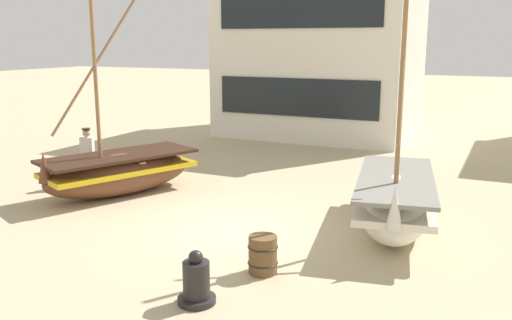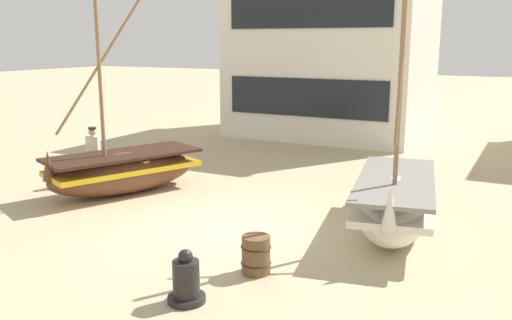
{
  "view_description": "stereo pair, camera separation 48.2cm",
  "coord_description": "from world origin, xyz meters",
  "views": [
    {
      "loc": [
        5.39,
        -10.3,
        4.14
      ],
      "look_at": [
        0.0,
        1.0,
        1.4
      ],
      "focal_mm": 38.41,
      "sensor_mm": 36.0,
      "label": 1
    },
    {
      "loc": [
        5.82,
        -10.09,
        4.14
      ],
      "look_at": [
        0.0,
        1.0,
        1.4
      ],
      "focal_mm": 38.41,
      "sensor_mm": 36.0,
      "label": 2
    }
  ],
  "objects": [
    {
      "name": "wooden_barrel",
      "position": [
        1.5,
        -1.85,
        0.35
      ],
      "size": [
        0.56,
        0.56,
        0.7
      ],
      "color": "brown",
      "rests_on": "ground"
    },
    {
      "name": "capstan_winch",
      "position": [
        1.03,
        -3.37,
        0.35
      ],
      "size": [
        0.62,
        0.62,
        0.9
      ],
      "color": "black",
      "rests_on": "ground"
    },
    {
      "name": "ground_plane",
      "position": [
        0.0,
        0.0,
        0.0
      ],
      "size": [
        120.0,
        120.0,
        0.0
      ],
      "primitive_type": "plane",
      "color": "tan"
    },
    {
      "name": "harbor_building_main",
      "position": [
        -2.62,
        13.32,
        3.63
      ],
      "size": [
        8.36,
        6.33,
        7.23
      ],
      "color": "silver",
      "rests_on": "ground"
    },
    {
      "name": "fisherman_by_hull",
      "position": [
        -5.68,
        1.58,
        0.83
      ],
      "size": [
        0.42,
        0.34,
        1.68
      ],
      "color": "#33333D",
      "rests_on": "ground"
    },
    {
      "name": "fishing_boat_near_left",
      "position": [
        -4.25,
        1.2,
        0.63
      ],
      "size": [
        3.16,
        4.51,
        5.25
      ],
      "color": "brown",
      "rests_on": "ground"
    },
    {
      "name": "fishing_boat_centre_large",
      "position": [
        3.16,
        1.55,
        0.68
      ],
      "size": [
        2.38,
        4.64,
        5.77
      ],
      "color": "silver",
      "rests_on": "ground"
    }
  ]
}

